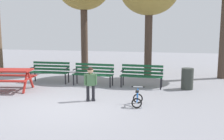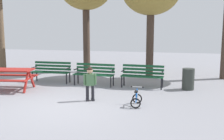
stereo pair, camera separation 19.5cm
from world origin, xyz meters
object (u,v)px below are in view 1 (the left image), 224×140
Objects in this scene: picnic_table at (7,74)px; park_bench_left at (93,72)px; park_bench_right at (142,74)px; trash_bin at (187,79)px; kids_bicycle at (137,99)px; child_standing at (90,81)px; park_bench_far_left at (50,70)px.

park_bench_left is at bearing 27.89° from picnic_table.
picnic_table is 1.23× the size of park_bench_left.
trash_bin is (1.69, 0.00, -0.12)m from park_bench_right.
trash_bin is at bearing 0.04° from park_bench_right.
picnic_table is at bearing -166.33° from trash_bin.
child_standing is at bearing 171.40° from kids_bicycle.
picnic_table is at bearing 167.56° from child_standing.
park_bench_far_left reaches higher than picnic_table.
trash_bin is (5.50, -0.09, -0.12)m from park_bench_far_left.
kids_bicycle is at bearing -121.32° from trash_bin.
park_bench_far_left is 3.44m from child_standing.
child_standing is (0.56, -2.25, 0.12)m from park_bench_left.
trash_bin is at bearing -0.89° from park_bench_far_left.
park_bench_right is at bearing 93.29° from kids_bicycle.
park_bench_left is 2.32m from child_standing.
park_bench_left reaches higher than kids_bicycle.
child_standing is (3.40, -0.75, 0.04)m from picnic_table.
trash_bin is (6.43, 1.56, -0.20)m from picnic_table.
picnic_table is at bearing 168.72° from kids_bicycle.
park_bench_left reaches higher than trash_bin.
child_standing is at bearing -120.17° from park_bench_right.
park_bench_right reaches higher than kids_bicycle.
park_bench_right is (4.74, 1.56, -0.08)m from picnic_table.
park_bench_far_left is 5.50m from trash_bin.
picnic_table reaches higher than kids_bicycle.
picnic_table is at bearing -161.76° from park_bench_right.
park_bench_right is (3.81, -0.09, 0.00)m from park_bench_far_left.
park_bench_far_left is at bearing 60.43° from picnic_table.
park_bench_right is 2.82× the size of kids_bicycle.
child_standing is (2.46, -2.40, 0.12)m from park_bench_far_left.
park_bench_right reaches higher than trash_bin.
picnic_table is at bearing -152.11° from park_bench_left.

